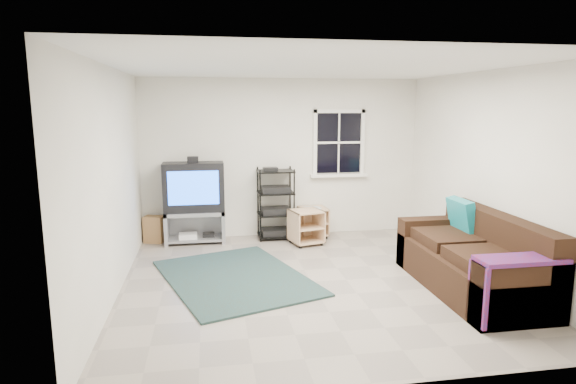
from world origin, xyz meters
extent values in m
plane|color=gray|center=(0.00, 0.00, 0.00)|extent=(4.60, 4.60, 0.00)
plane|color=white|center=(0.00, 0.00, 2.60)|extent=(4.60, 4.60, 0.00)
plane|color=white|center=(0.00, 2.30, 1.30)|extent=(4.60, 0.00, 4.60)
plane|color=white|center=(0.00, -2.30, 1.30)|extent=(4.60, 0.00, 4.60)
plane|color=white|center=(-2.30, 0.00, 1.30)|extent=(0.00, 4.60, 4.60)
plane|color=white|center=(2.30, 0.00, 1.30)|extent=(0.00, 4.60, 4.60)
cube|color=black|center=(0.95, 2.28, 1.55)|extent=(0.80, 0.01, 1.02)
cube|color=white|center=(0.95, 2.26, 2.07)|extent=(0.88, 0.06, 0.06)
cube|color=white|center=(0.95, 2.25, 1.00)|extent=(0.98, 0.14, 0.05)
cube|color=white|center=(0.54, 2.26, 1.55)|extent=(0.06, 0.06, 1.10)
cube|color=white|center=(1.36, 2.26, 1.55)|extent=(0.06, 0.06, 1.10)
cube|color=white|center=(0.95, 2.27, 1.55)|extent=(0.78, 0.04, 0.04)
cube|color=gray|center=(-1.46, 2.04, 0.49)|extent=(0.94, 0.47, 0.06)
cube|color=gray|center=(-1.90, 2.04, 0.26)|extent=(0.06, 0.47, 0.52)
cube|color=gray|center=(-1.02, 2.04, 0.26)|extent=(0.06, 0.47, 0.52)
cube|color=gray|center=(-1.46, 2.04, 0.07)|extent=(0.83, 0.43, 0.04)
cube|color=gray|center=(-1.46, 2.25, 0.26)|extent=(0.94, 0.04, 0.52)
cube|color=silver|center=(-1.57, 2.00, 0.12)|extent=(0.28, 0.23, 0.08)
cube|color=black|center=(-1.25, 2.04, 0.11)|extent=(0.19, 0.17, 0.06)
cube|color=black|center=(-1.46, 2.04, 0.90)|extent=(0.94, 0.39, 0.77)
cube|color=blue|center=(-1.46, 1.83, 0.92)|extent=(0.77, 0.01, 0.52)
cube|color=black|center=(-1.46, 2.04, 1.33)|extent=(0.17, 0.12, 0.09)
cylinder|color=black|center=(-0.42, 1.87, 0.58)|extent=(0.02, 0.02, 1.17)
cylinder|color=black|center=(0.12, 1.87, 0.58)|extent=(0.02, 0.02, 1.17)
cylinder|color=black|center=(-0.42, 2.26, 0.58)|extent=(0.02, 0.02, 1.17)
cylinder|color=black|center=(0.12, 2.26, 0.58)|extent=(0.02, 0.02, 1.17)
cube|color=black|center=(-0.15, 2.07, 0.05)|extent=(0.58, 0.43, 0.02)
cube|color=black|center=(-0.15, 2.07, 0.11)|extent=(0.46, 0.34, 0.10)
cube|color=black|center=(-0.15, 2.07, 0.41)|extent=(0.58, 0.43, 0.02)
cube|color=black|center=(-0.15, 2.07, 0.47)|extent=(0.46, 0.34, 0.10)
cube|color=black|center=(-0.15, 2.07, 0.76)|extent=(0.58, 0.43, 0.02)
cube|color=black|center=(-0.15, 2.07, 0.82)|extent=(0.46, 0.34, 0.10)
cube|color=black|center=(-0.15, 2.07, 1.12)|extent=(0.58, 0.43, 0.02)
cube|color=#D9AE85|center=(0.27, 1.65, 0.53)|extent=(0.56, 0.56, 0.02)
cube|color=#D9AE85|center=(0.27, 1.65, 0.06)|extent=(0.56, 0.56, 0.02)
cube|color=#D9AE85|center=(0.06, 1.60, 0.29)|extent=(0.13, 0.45, 0.50)
cube|color=#D9AE85|center=(0.49, 1.71, 0.29)|extent=(0.13, 0.45, 0.50)
cube|color=#D9AE85|center=(0.22, 1.87, 0.29)|extent=(0.41, 0.12, 0.50)
cube|color=#D9AE85|center=(0.27, 1.65, 0.27)|extent=(0.52, 0.53, 0.02)
cylinder|color=black|center=(0.14, 1.43, 0.02)|extent=(0.05, 0.05, 0.05)
cylinder|color=black|center=(0.41, 1.88, 0.02)|extent=(0.05, 0.05, 0.05)
cube|color=#D9AE85|center=(0.47, 2.06, 0.48)|extent=(0.48, 0.48, 0.02)
cube|color=#D9AE85|center=(0.47, 2.06, 0.06)|extent=(0.48, 0.48, 0.02)
cube|color=#D9AE85|center=(0.26, 2.04, 0.27)|extent=(0.05, 0.44, 0.44)
cube|color=#D9AE85|center=(0.68, 2.07, 0.27)|extent=(0.05, 0.44, 0.44)
cube|color=#D9AE85|center=(0.46, 2.27, 0.27)|extent=(0.40, 0.05, 0.44)
cube|color=#D9AE85|center=(0.47, 2.06, 0.25)|extent=(0.43, 0.45, 0.02)
cylinder|color=black|center=(0.31, 1.87, 0.02)|extent=(0.05, 0.05, 0.05)
cylinder|color=black|center=(0.64, 2.25, 0.02)|extent=(0.05, 0.05, 0.05)
cylinder|color=silver|center=(0.43, 1.96, 0.50)|extent=(0.31, 0.31, 0.02)
cube|color=black|center=(1.79, -0.56, 0.22)|extent=(0.96, 2.13, 0.45)
cube|color=black|center=(2.14, -0.56, 0.68)|extent=(0.26, 2.13, 0.46)
cube|color=black|center=(1.79, 0.38, 0.33)|extent=(0.96, 0.26, 0.66)
cube|color=black|center=(1.79, -1.49, 0.33)|extent=(0.96, 0.26, 0.66)
cube|color=black|center=(1.71, -0.98, 0.52)|extent=(0.64, 0.77, 0.14)
cube|color=black|center=(1.71, -0.13, 0.52)|extent=(0.64, 0.77, 0.14)
cube|color=teal|center=(1.98, 0.03, 0.77)|extent=(0.21, 0.51, 0.44)
cube|color=navy|center=(1.77, -1.49, 0.68)|extent=(0.88, 0.32, 0.04)
cube|color=navy|center=(1.33, -1.49, 0.35)|extent=(0.04, 0.32, 0.62)
cube|color=black|center=(-0.93, 0.28, 0.01)|extent=(2.20, 2.58, 0.03)
cube|color=#986644|center=(-2.11, 2.14, 0.21)|extent=(0.35, 0.28, 0.43)
camera|label=1|loc=(-1.22, -5.56, 2.16)|focal=30.00mm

